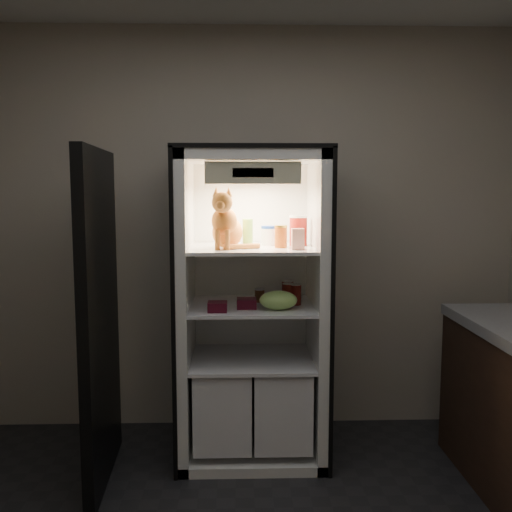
{
  "coord_description": "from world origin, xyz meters",
  "views": [
    {
      "loc": [
        -0.08,
        -2.06,
        1.63
      ],
      "look_at": [
        0.02,
        1.32,
        1.23
      ],
      "focal_mm": 40.0,
      "sensor_mm": 36.0,
      "label": 1
    }
  ],
  "objects_px": {
    "cream_carton": "(298,239)",
    "pepper_jar": "(298,230)",
    "tabby_cat": "(226,225)",
    "soda_can_c": "(296,294)",
    "mayo_tub": "(268,236)",
    "soda_can_b": "(288,294)",
    "berry_box_left": "(217,307)",
    "refrigerator": "(252,326)",
    "soda_can_a": "(288,291)",
    "condiment_jar": "(260,295)",
    "parmesan_shaker": "(248,233)",
    "berry_box_right": "(247,303)",
    "grape_bag": "(278,300)",
    "salsa_jar": "(281,236)"
  },
  "relations": [
    {
      "from": "parmesan_shaker",
      "to": "cream_carton",
      "type": "distance_m",
      "value": 0.35
    },
    {
      "from": "mayo_tub",
      "to": "cream_carton",
      "type": "relative_size",
      "value": 1.0
    },
    {
      "from": "soda_can_a",
      "to": "condiment_jar",
      "type": "distance_m",
      "value": 0.17
    },
    {
      "from": "tabby_cat",
      "to": "cream_carton",
      "type": "relative_size",
      "value": 2.99
    },
    {
      "from": "parmesan_shaker",
      "to": "mayo_tub",
      "type": "distance_m",
      "value": 0.14
    },
    {
      "from": "cream_carton",
      "to": "soda_can_c",
      "type": "xyz_separation_m",
      "value": [
        0.01,
        0.15,
        -0.35
      ]
    },
    {
      "from": "pepper_jar",
      "to": "soda_can_a",
      "type": "relative_size",
      "value": 1.38
    },
    {
      "from": "soda_can_b",
      "to": "soda_can_c",
      "type": "relative_size",
      "value": 1.02
    },
    {
      "from": "soda_can_a",
      "to": "berry_box_left",
      "type": "bearing_deg",
      "value": -148.54
    },
    {
      "from": "soda_can_c",
      "to": "berry_box_left",
      "type": "xyz_separation_m",
      "value": [
        -0.46,
        -0.18,
        -0.04
      ]
    },
    {
      "from": "refrigerator",
      "to": "parmesan_shaker",
      "type": "relative_size",
      "value": 11.49
    },
    {
      "from": "pepper_jar",
      "to": "berry_box_right",
      "type": "relative_size",
      "value": 1.62
    },
    {
      "from": "soda_can_a",
      "to": "soda_can_c",
      "type": "xyz_separation_m",
      "value": [
        0.04,
        -0.08,
        -0.0
      ]
    },
    {
      "from": "parmesan_shaker",
      "to": "condiment_jar",
      "type": "bearing_deg",
      "value": 23.0
    },
    {
      "from": "soda_can_b",
      "to": "soda_can_c",
      "type": "distance_m",
      "value": 0.05
    },
    {
      "from": "salsa_jar",
      "to": "berry_box_left",
      "type": "distance_m",
      "value": 0.55
    },
    {
      "from": "tabby_cat",
      "to": "soda_can_c",
      "type": "height_order",
      "value": "tabby_cat"
    },
    {
      "from": "cream_carton",
      "to": "grape_bag",
      "type": "xyz_separation_m",
      "value": [
        -0.11,
        0.01,
        -0.35
      ]
    },
    {
      "from": "soda_can_b",
      "to": "berry_box_right",
      "type": "xyz_separation_m",
      "value": [
        -0.25,
        -0.11,
        -0.04
      ]
    },
    {
      "from": "soda_can_b",
      "to": "berry_box_right",
      "type": "height_order",
      "value": "soda_can_b"
    },
    {
      "from": "parmesan_shaker",
      "to": "berry_box_left",
      "type": "height_order",
      "value": "parmesan_shaker"
    },
    {
      "from": "salsa_jar",
      "to": "grape_bag",
      "type": "distance_m",
      "value": 0.37
    },
    {
      "from": "mayo_tub",
      "to": "berry_box_left",
      "type": "distance_m",
      "value": 0.56
    },
    {
      "from": "tabby_cat",
      "to": "soda_can_b",
      "type": "relative_size",
      "value": 2.8
    },
    {
      "from": "tabby_cat",
      "to": "condiment_jar",
      "type": "bearing_deg",
      "value": 48.68
    },
    {
      "from": "mayo_tub",
      "to": "pepper_jar",
      "type": "distance_m",
      "value": 0.19
    },
    {
      "from": "refrigerator",
      "to": "soda_can_a",
      "type": "distance_m",
      "value": 0.31
    },
    {
      "from": "refrigerator",
      "to": "pepper_jar",
      "type": "bearing_deg",
      "value": 1.11
    },
    {
      "from": "cream_carton",
      "to": "pepper_jar",
      "type": "bearing_deg",
      "value": 83.42
    },
    {
      "from": "mayo_tub",
      "to": "salsa_jar",
      "type": "relative_size",
      "value": 0.91
    },
    {
      "from": "soda_can_a",
      "to": "grape_bag",
      "type": "relative_size",
      "value": 0.61
    },
    {
      "from": "soda_can_c",
      "to": "berry_box_left",
      "type": "relative_size",
      "value": 1.15
    },
    {
      "from": "cream_carton",
      "to": "grape_bag",
      "type": "relative_size",
      "value": 0.54
    },
    {
      "from": "condiment_jar",
      "to": "cream_carton",
      "type": "bearing_deg",
      "value": -48.91
    },
    {
      "from": "refrigerator",
      "to": "grape_bag",
      "type": "bearing_deg",
      "value": -54.85
    },
    {
      "from": "refrigerator",
      "to": "cream_carton",
      "type": "xyz_separation_m",
      "value": [
        0.26,
        -0.22,
        0.56
      ]
    },
    {
      "from": "cream_carton",
      "to": "berry_box_left",
      "type": "xyz_separation_m",
      "value": [
        -0.46,
        -0.03,
        -0.38
      ]
    },
    {
      "from": "cream_carton",
      "to": "soda_can_c",
      "type": "height_order",
      "value": "cream_carton"
    },
    {
      "from": "mayo_tub",
      "to": "soda_can_b",
      "type": "relative_size",
      "value": 0.94
    },
    {
      "from": "pepper_jar",
      "to": "berry_box_right",
      "type": "height_order",
      "value": "pepper_jar"
    },
    {
      "from": "mayo_tub",
      "to": "soda_can_b",
      "type": "height_order",
      "value": "mayo_tub"
    },
    {
      "from": "condiment_jar",
      "to": "berry_box_right",
      "type": "xyz_separation_m",
      "value": [
        -0.08,
        -0.18,
        -0.01
      ]
    },
    {
      "from": "mayo_tub",
      "to": "pepper_jar",
      "type": "xyz_separation_m",
      "value": [
        0.18,
        -0.02,
        0.03
      ]
    },
    {
      "from": "mayo_tub",
      "to": "condiment_jar",
      "type": "xyz_separation_m",
      "value": [
        -0.05,
        -0.02,
        -0.37
      ]
    },
    {
      "from": "refrigerator",
      "to": "mayo_tub",
      "type": "relative_size",
      "value": 15.77
    },
    {
      "from": "condiment_jar",
      "to": "mayo_tub",
      "type": "bearing_deg",
      "value": 16.1
    },
    {
      "from": "pepper_jar",
      "to": "condiment_jar",
      "type": "distance_m",
      "value": 0.46
    },
    {
      "from": "soda_can_a",
      "to": "grape_bag",
      "type": "distance_m",
      "value": 0.23
    },
    {
      "from": "soda_can_a",
      "to": "salsa_jar",
      "type": "bearing_deg",
      "value": -113.51
    },
    {
      "from": "tabby_cat",
      "to": "mayo_tub",
      "type": "distance_m",
      "value": 0.32
    }
  ]
}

